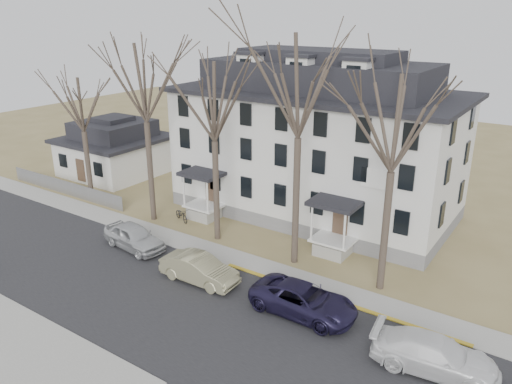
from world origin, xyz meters
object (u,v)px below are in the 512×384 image
Objects in this scene: tree_mid_left at (213,96)px; tree_mid_right at (396,118)px; car_tan at (199,270)px; car_navy at (304,301)px; tree_bungalow at (80,101)px; car_white at (435,355)px; bicycle_left at (182,215)px; small_house at (115,150)px; boarding_house at (316,143)px; car_silver at (134,237)px; tree_center at (300,79)px; tree_far_left at (143,77)px.

tree_mid_left is 11.50m from tree_mid_right.
car_tan reaches higher than car_navy.
tree_bungalow is 2.29× the size of car_tan.
bicycle_left is at bearing 65.06° from car_white.
small_house is at bearing 62.96° from car_white.
tree_mid_left is at bearing -20.03° from small_house.
tree_bungalow is 18.10m from car_tan.
boarding_house is 12.51m from tree_mid_right.
boarding_house is 19.17m from car_white.
tree_mid_right is (28.50, -6.20, 7.35)m from small_house.
boarding_house reaches higher than car_white.
car_silver is 0.85× the size of car_navy.
tree_mid_right is at bearing 31.83° from car_white.
tree_mid_right reaches higher than car_silver.
tree_mid_right is 2.30× the size of car_navy.
car_navy is (3.18, -4.64, -10.31)m from tree_center.
boarding_house is at bearing 25.92° from car_navy.
tree_mid_right is at bearing -70.40° from bicycle_left.
tree_far_left is 13.93m from car_tan.
bicycle_left is (-15.50, 0.85, -9.12)m from tree_mid_right.
tree_center reaches higher than car_silver.
car_silver is (-15.01, -4.23, -8.80)m from tree_mid_right.
car_tan is (-0.28, -13.28, -4.60)m from boarding_house.
tree_mid_right is at bearing 0.00° from tree_bungalow.
tree_far_left is at bearing 180.00° from tree_center.
tree_center is at bearing -59.65° from car_silver.
tree_center reaches higher than tree_far_left.
tree_mid_right reaches higher than boarding_house.
tree_bungalow is at bearing 72.39° from car_silver.
tree_mid_right is (11.50, 0.00, 0.00)m from tree_mid_left.
tree_far_left is at bearing 180.00° from tree_mid_right.
car_silver reaches higher than bicycle_left.
tree_mid_right is (5.50, 0.00, -1.48)m from tree_center.
tree_mid_right is at bearing -43.81° from boarding_house.
tree_center reaches higher than car_tan.
tree_mid_left is at bearing -110.20° from boarding_house.
tree_far_left is at bearing 36.89° from car_silver.
tree_mid_left reaches higher than bicycle_left.
tree_mid_right is 24.54m from tree_bungalow.
tree_bungalow is at bearing 118.12° from bicycle_left.
tree_center is 11.97m from car_tan.
car_white is at bearing -92.36° from car_tan.
tree_mid_left is 2.30× the size of car_navy.
tree_mid_right reaches higher than bicycle_left.
tree_far_left reaches higher than bicycle_left.
small_house is 15.00m from tree_far_left.
tree_center reaches higher than car_navy.
boarding_house reaches higher than tree_bungalow.
small_house is at bearing 167.73° from tree_mid_right.
tree_far_left is 10.73m from car_silver.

